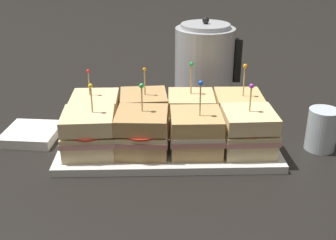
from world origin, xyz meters
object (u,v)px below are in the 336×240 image
Objects in this scene: sandwich_back_center_right at (191,112)px; napkin_stack at (32,134)px; sandwich_front_center_right at (196,132)px; drinking_glass at (322,130)px; sandwich_front_center_left at (142,132)px; sandwich_front_far_right at (248,131)px; sandwich_front_far_left at (89,133)px; sandwich_back_center_left at (144,112)px; kettle_steel at (204,63)px; sandwich_back_far_right at (238,111)px; serving_platter at (168,142)px; sandwich_back_far_left at (96,113)px.

sandwich_back_center_right is 1.21× the size of napkin_stack.
sandwich_front_center_right is at bearing -15.15° from napkin_stack.
drinking_glass is (0.30, 0.03, -0.01)m from sandwich_front_center_right.
sandwich_front_center_left is at bearing 179.88° from sandwich_front_center_right.
napkin_stack is (-0.51, 0.11, -0.05)m from sandwich_front_far_right.
sandwich_back_center_left reaches higher than sandwich_front_far_left.
sandwich_front_center_left is at bearing -135.22° from sandwich_back_center_right.
sandwich_front_center_right is 1.07× the size of sandwich_front_far_right.
sandwich_back_center_left is 1.16× the size of napkin_stack.
drinking_glass is (0.24, -0.34, -0.06)m from kettle_steel.
sandwich_back_far_right is (0.35, 0.12, -0.00)m from sandwich_front_far_left.
sandwich_back_center_left is (-0.12, 0.12, 0.00)m from sandwich_front_center_right.
drinking_glass is at bearing 3.70° from sandwich_front_far_left.
sandwich_back_center_right reaches higher than sandwich_back_center_left.
sandwich_back_center_left is 0.23m from sandwich_back_far_right.
sandwich_back_far_left reaches higher than serving_platter.
sandwich_back_center_left is (-0.06, 0.06, 0.06)m from serving_platter.
sandwich_back_center_left reaches higher than sandwich_back_far_left.
sandwich_back_center_right is at bearing -103.01° from kettle_steel.
sandwich_front_far_left is at bearing -135.28° from sandwich_back_center_left.
sandwich_front_center_left reaches higher than serving_platter.
sandwich_back_center_right is at bearing 44.78° from sandwich_front_center_left.
sandwich_front_far_left is at bearing -128.20° from kettle_steel.
sandwich_back_far_right is (0.35, -0.00, 0.00)m from sandwich_back_far_left.
sandwich_front_far_left is at bearing -179.94° from sandwich_front_center_left.
sandwich_back_center_right is at bearing 164.67° from drinking_glass.
serving_platter is at bearing 135.64° from sandwich_front_center_right.
sandwich_front_far_right is at bearing -0.72° from sandwich_front_center_right.
sandwich_back_far_right is (0.23, 0.12, -0.00)m from sandwich_front_center_left.
sandwich_front_center_right is at bearing -44.36° from serving_platter.
serving_platter is 0.10m from sandwich_back_center_right.
serving_platter is 3.59× the size of napkin_stack.
kettle_steel is (0.30, 0.25, 0.05)m from sandwich_back_far_left.
sandwich_back_far_right is at bearing -77.34° from kettle_steel.
sandwich_front_center_right reaches higher than napkin_stack.
sandwich_back_center_left is 0.28m from napkin_stack.
sandwich_front_far_right is 0.26m from sandwich_back_center_left.
napkin_stack is (-0.51, -0.01, -0.05)m from sandwich_back_far_right.
sandwich_front_far_right is 0.53m from napkin_stack.
sandwich_back_center_left is (0.12, 0.12, -0.00)m from sandwich_front_far_left.
sandwich_back_far_left is 0.95× the size of sandwich_back_center_left.
kettle_steel is at bearing 51.80° from sandwich_front_far_left.
sandwich_front_far_right is at bearing -18.89° from serving_platter.
serving_platter is 0.36m from drinking_glass.
serving_platter is 3.14× the size of sandwich_front_far_left.
sandwich_front_far_left is 0.37m from sandwich_back_far_right.
sandwich_back_far_left is (-0.00, 0.12, -0.00)m from sandwich_front_far_left.
sandwich_front_far_left is 1.01× the size of sandwich_front_far_right.
serving_platter is 3.25× the size of sandwich_back_far_left.
sandwich_front_center_left is at bearing -135.01° from serving_platter.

